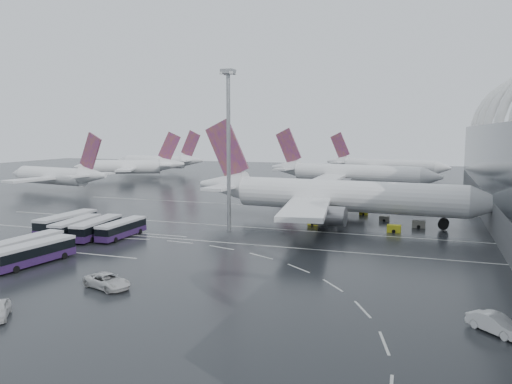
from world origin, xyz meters
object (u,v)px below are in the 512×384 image
(airliner_main, at_px, (332,196))
(bus_row_near_b, at_px, (76,227))
(van_curve_c, at_px, (496,324))
(gse_cart_belly_b, at_px, (384,219))
(jet_remote_west, at_px, (58,176))
(bus_row_near_a, at_px, (67,223))
(van_curve_a, at_px, (107,281))
(airliner_gate_b, at_px, (348,174))
(gse_cart_belly_c, at_px, (313,222))
(bus_row_far_c, at_px, (34,253))
(airliner_gate_c, at_px, (383,166))
(gse_cart_belly_d, at_px, (419,224))
(gse_cart_belly_a, at_px, (394,229))
(bus_row_near_d, at_px, (122,228))
(floodlight_mast, at_px, (228,131))
(bus_row_near_c, at_px, (97,228))
(bus_row_far_b, at_px, (25,247))
(gse_cart_belly_e, at_px, (364,212))
(jet_remote_far, at_px, (160,162))
(jet_remote_mid, at_px, (132,167))

(airliner_main, xyz_separation_m, bus_row_near_b, (-40.25, -28.87, -3.67))
(van_curve_c, relative_size, gse_cart_belly_b, 2.64)
(gse_cart_belly_b, bearing_deg, jet_remote_west, 168.59)
(bus_row_near_a, xyz_separation_m, van_curve_a, (26.93, -25.32, -1.00))
(airliner_gate_b, distance_m, gse_cart_belly_c, 64.56)
(bus_row_far_c, xyz_separation_m, van_curve_c, (57.98, -5.17, -0.82))
(airliner_main, height_order, jet_remote_west, airliner_main)
(airliner_gate_c, xyz_separation_m, gse_cart_belly_d, (16.05, -107.80, -3.89))
(airliner_main, bearing_deg, van_curve_c, -60.34)
(airliner_main, bearing_deg, bus_row_near_a, -144.67)
(bus_row_near_a, xyz_separation_m, gse_cart_belly_a, (56.83, 20.12, -1.20))
(gse_cart_belly_d, bearing_deg, bus_row_near_b, -153.63)
(bus_row_near_d, bearing_deg, floodlight_mast, -53.50)
(airliner_gate_b, relative_size, gse_cart_belly_b, 27.69)
(bus_row_near_c, xyz_separation_m, bus_row_far_b, (-1.03, -15.39, -0.04))
(bus_row_near_d, distance_m, gse_cart_belly_e, 53.39)
(bus_row_far_b, height_order, van_curve_c, bus_row_far_b)
(jet_remote_far, distance_m, bus_row_near_a, 134.18)
(bus_row_far_b, height_order, gse_cart_belly_c, bus_row_far_b)
(airliner_gate_c, distance_m, gse_cart_belly_e, 96.24)
(bus_row_near_d, height_order, floodlight_mast, floodlight_mast)
(jet_remote_mid, bearing_deg, floodlight_mast, 107.38)
(gse_cart_belly_d, bearing_deg, bus_row_near_c, -152.14)
(bus_row_near_c, relative_size, van_curve_a, 2.07)
(airliner_main, xyz_separation_m, bus_row_near_a, (-43.97, -26.81, -3.47))
(airliner_gate_b, relative_size, gse_cart_belly_a, 22.75)
(bus_row_far_b, relative_size, floodlight_mast, 0.43)
(jet_remote_mid, bearing_deg, airliner_gate_b, 150.20)
(jet_remote_mid, relative_size, jet_remote_far, 0.93)
(jet_remote_far, height_order, floodlight_mast, floodlight_mast)
(bus_row_far_b, bearing_deg, floodlight_mast, -32.71)
(bus_row_near_b, relative_size, bus_row_near_c, 0.97)
(van_curve_a, bearing_deg, bus_row_far_b, 85.48)
(jet_remote_far, xyz_separation_m, bus_row_near_d, (63.65, -124.15, -3.32))
(bus_row_near_a, height_order, bus_row_far_c, bus_row_near_a)
(jet_remote_mid, height_order, gse_cart_belly_b, jet_remote_mid)
(van_curve_c, bearing_deg, bus_row_near_b, 114.62)
(van_curve_a, height_order, gse_cart_belly_c, van_curve_a)
(airliner_gate_b, distance_m, bus_row_near_d, 90.89)
(jet_remote_far, bearing_deg, van_curve_c, 128.85)
(van_curve_c, height_order, gse_cart_belly_a, van_curve_c)
(bus_row_near_d, xyz_separation_m, van_curve_c, (56.80, -24.50, -0.73))
(bus_row_far_b, bearing_deg, gse_cart_belly_c, -37.59)
(airliner_gate_c, xyz_separation_m, van_curve_a, (-18.08, -159.48, -3.69))
(jet_remote_far, relative_size, gse_cart_belly_a, 17.52)
(jet_remote_mid, height_order, bus_row_near_b, jet_remote_mid)
(airliner_gate_b, height_order, gse_cart_belly_a, airliner_gate_b)
(bus_row_near_b, distance_m, van_curve_c, 68.99)
(jet_remote_mid, distance_m, gse_cart_belly_a, 128.01)
(gse_cart_belly_c, bearing_deg, gse_cart_belly_d, 11.21)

